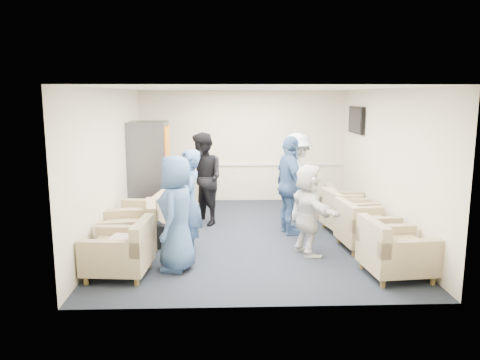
{
  "coord_description": "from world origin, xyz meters",
  "views": [
    {
      "loc": [
        -0.47,
        -8.4,
        2.58
      ],
      "look_at": [
        -0.17,
        0.2,
        1.02
      ],
      "focal_mm": 35.0,
      "sensor_mm": 36.0,
      "label": 1
    }
  ],
  "objects_px": {
    "armchair_corner": "(181,192)",
    "armchair_right_midnear": "(363,229)",
    "armchair_left_far": "(143,220)",
    "armchair_right_near": "(393,253)",
    "armchair_right_far": "(344,208)",
    "person_back_left": "(203,179)",
    "person_front_left": "(176,213)",
    "person_mid_right": "(290,185)",
    "armchair_right_midfar": "(346,214)",
    "armchair_left_mid": "(133,232)",
    "person_back_right": "(297,177)",
    "person_mid_left": "(189,203)",
    "person_front_right": "(308,210)",
    "vending_machine": "(150,168)",
    "armchair_left_near": "(122,253)"
  },
  "relations": [
    {
      "from": "armchair_right_near",
      "to": "person_front_right",
      "type": "distance_m",
      "value": 1.5
    },
    {
      "from": "person_back_left",
      "to": "person_mid_right",
      "type": "xyz_separation_m",
      "value": [
        1.64,
        -0.73,
        -0.0
      ]
    },
    {
      "from": "armchair_right_near",
      "to": "person_front_right",
      "type": "relative_size",
      "value": 0.65
    },
    {
      "from": "armchair_left_mid",
      "to": "person_front_left",
      "type": "xyz_separation_m",
      "value": [
        0.8,
        -0.74,
        0.5
      ]
    },
    {
      "from": "armchair_right_midfar",
      "to": "person_front_left",
      "type": "distance_m",
      "value": 3.57
    },
    {
      "from": "person_mid_left",
      "to": "armchair_left_mid",
      "type": "bearing_deg",
      "value": -102.28
    },
    {
      "from": "armchair_left_far",
      "to": "person_front_left",
      "type": "bearing_deg",
      "value": 34.11
    },
    {
      "from": "armchair_right_midnear",
      "to": "person_mid_left",
      "type": "bearing_deg",
      "value": 87.58
    },
    {
      "from": "vending_machine",
      "to": "person_front_right",
      "type": "xyz_separation_m",
      "value": [
        2.99,
        -2.85,
        -0.26
      ]
    },
    {
      "from": "armchair_corner",
      "to": "person_mid_right",
      "type": "relative_size",
      "value": 0.7
    },
    {
      "from": "armchair_left_mid",
      "to": "person_mid_right",
      "type": "distance_m",
      "value": 2.97
    },
    {
      "from": "vending_machine",
      "to": "person_back_right",
      "type": "xyz_separation_m",
      "value": [
        3.14,
        -0.68,
        -0.11
      ]
    },
    {
      "from": "armchair_left_far",
      "to": "armchair_right_near",
      "type": "height_order",
      "value": "armchair_left_far"
    },
    {
      "from": "armchair_left_far",
      "to": "armchair_right_near",
      "type": "bearing_deg",
      "value": 71.15
    },
    {
      "from": "person_back_right",
      "to": "armchair_left_far",
      "type": "bearing_deg",
      "value": 89.39
    },
    {
      "from": "armchair_left_mid",
      "to": "person_front_left",
      "type": "relative_size",
      "value": 0.59
    },
    {
      "from": "vending_machine",
      "to": "person_mid_left",
      "type": "distance_m",
      "value": 2.97
    },
    {
      "from": "armchair_left_near",
      "to": "vending_machine",
      "type": "relative_size",
      "value": 0.47
    },
    {
      "from": "armchair_right_midfar",
      "to": "person_front_right",
      "type": "height_order",
      "value": "person_front_right"
    },
    {
      "from": "armchair_right_midfar",
      "to": "person_back_right",
      "type": "bearing_deg",
      "value": 30.9
    },
    {
      "from": "armchair_left_mid",
      "to": "armchair_left_far",
      "type": "relative_size",
      "value": 1.02
    },
    {
      "from": "armchair_left_mid",
      "to": "person_back_right",
      "type": "distance_m",
      "value": 3.68
    },
    {
      "from": "armchair_left_near",
      "to": "armchair_corner",
      "type": "distance_m",
      "value": 4.15
    },
    {
      "from": "armchair_corner",
      "to": "person_front_left",
      "type": "xyz_separation_m",
      "value": [
        0.28,
        -3.88,
        0.49
      ]
    },
    {
      "from": "armchair_right_far",
      "to": "person_back_left",
      "type": "height_order",
      "value": "person_back_left"
    },
    {
      "from": "armchair_right_midnear",
      "to": "person_front_right",
      "type": "xyz_separation_m",
      "value": [
        -0.99,
        -0.26,
        0.4
      ]
    },
    {
      "from": "armchair_left_far",
      "to": "armchair_right_midfar",
      "type": "xyz_separation_m",
      "value": [
        3.77,
        0.36,
        -0.02
      ]
    },
    {
      "from": "armchair_left_near",
      "to": "person_mid_left",
      "type": "xyz_separation_m",
      "value": [
        0.9,
        0.91,
        0.52
      ]
    },
    {
      "from": "armchair_left_mid",
      "to": "armchair_corner",
      "type": "xyz_separation_m",
      "value": [
        0.52,
        3.14,
        0.01
      ]
    },
    {
      "from": "person_back_left",
      "to": "armchair_corner",
      "type": "bearing_deg",
      "value": 166.15
    },
    {
      "from": "armchair_corner",
      "to": "armchair_right_far",
      "type": "bearing_deg",
      "value": 121.38
    },
    {
      "from": "armchair_right_far",
      "to": "vending_machine",
      "type": "xyz_separation_m",
      "value": [
        -4.07,
        0.97,
        0.69
      ]
    },
    {
      "from": "armchair_left_near",
      "to": "armchair_left_far",
      "type": "distance_m",
      "value": 1.71
    },
    {
      "from": "armchair_corner",
      "to": "armchair_right_midnear",
      "type": "bearing_deg",
      "value": 101.46
    },
    {
      "from": "person_mid_right",
      "to": "armchair_corner",
      "type": "bearing_deg",
      "value": 33.66
    },
    {
      "from": "armchair_left_mid",
      "to": "person_back_right",
      "type": "xyz_separation_m",
      "value": [
        3.02,
        2.03,
        0.55
      ]
    },
    {
      "from": "armchair_right_far",
      "to": "person_front_left",
      "type": "height_order",
      "value": "person_front_left"
    },
    {
      "from": "armchair_right_near",
      "to": "armchair_right_midfar",
      "type": "distance_m",
      "value": 2.25
    },
    {
      "from": "armchair_right_midnear",
      "to": "person_front_right",
      "type": "bearing_deg",
      "value": 98.62
    },
    {
      "from": "armchair_right_far",
      "to": "vending_machine",
      "type": "bearing_deg",
      "value": 80.56
    },
    {
      "from": "vending_machine",
      "to": "person_mid_left",
      "type": "bearing_deg",
      "value": -69.04
    },
    {
      "from": "armchair_right_midnear",
      "to": "person_back_right",
      "type": "xyz_separation_m",
      "value": [
        -0.85,
        1.92,
        0.56
      ]
    },
    {
      "from": "armchair_right_midnear",
      "to": "armchair_right_far",
      "type": "xyz_separation_m",
      "value": [
        0.09,
        1.63,
        -0.03
      ]
    },
    {
      "from": "armchair_left_mid",
      "to": "person_back_left",
      "type": "bearing_deg",
      "value": 139.18
    },
    {
      "from": "armchair_corner",
      "to": "person_mid_left",
      "type": "xyz_separation_m",
      "value": [
        0.42,
        -3.21,
        0.5
      ]
    },
    {
      "from": "armchair_right_midfar",
      "to": "armchair_corner",
      "type": "bearing_deg",
      "value": 48.33
    },
    {
      "from": "armchair_right_near",
      "to": "person_back_right",
      "type": "relative_size",
      "value": 0.54
    },
    {
      "from": "armchair_right_midfar",
      "to": "person_front_right",
      "type": "relative_size",
      "value": 0.66
    },
    {
      "from": "person_back_left",
      "to": "person_back_right",
      "type": "bearing_deg",
      "value": 61.5
    },
    {
      "from": "armchair_left_far",
      "to": "person_back_left",
      "type": "bearing_deg",
      "value": 141.8
    }
  ]
}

